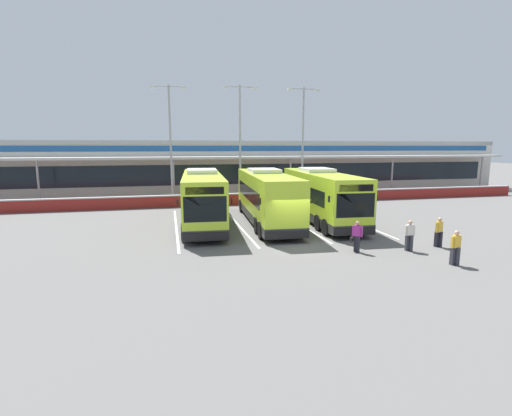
{
  "coord_description": "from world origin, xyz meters",
  "views": [
    {
      "loc": [
        -6.65,
        -19.1,
        5.38
      ],
      "look_at": [
        -1.46,
        3.0,
        1.6
      ],
      "focal_mm": 26.06,
      "sensor_mm": 36.0,
      "label": 1
    }
  ],
  "objects_px": {
    "coach_bus_leftmost": "(203,199)",
    "lamp_post_west": "(170,137)",
    "pedestrian_child": "(456,247)",
    "lamp_post_east": "(303,137)",
    "pedestrian_with_handbag": "(357,236)",
    "pedestrian_near_bin": "(409,234)",
    "coach_bus_centre": "(320,196)",
    "lamp_post_centre": "(240,137)",
    "pedestrian_in_dark_coat": "(439,231)",
    "coach_bus_left_centre": "(266,198)"
  },
  "relations": [
    {
      "from": "pedestrian_in_dark_coat",
      "to": "lamp_post_centre",
      "type": "xyz_separation_m",
      "value": [
        -7.32,
        18.55,
        5.42
      ]
    },
    {
      "from": "coach_bus_centre",
      "to": "pedestrian_near_bin",
      "type": "bearing_deg",
      "value": -81.29
    },
    {
      "from": "pedestrian_in_dark_coat",
      "to": "lamp_post_east",
      "type": "xyz_separation_m",
      "value": [
        -1.05,
        18.43,
        5.42
      ]
    },
    {
      "from": "coach_bus_centre",
      "to": "pedestrian_with_handbag",
      "type": "xyz_separation_m",
      "value": [
        -1.43,
        -8.19,
        -0.93
      ]
    },
    {
      "from": "coach_bus_centre",
      "to": "lamp_post_west",
      "type": "distance_m",
      "value": 16.13
    },
    {
      "from": "lamp_post_centre",
      "to": "pedestrian_in_dark_coat",
      "type": "bearing_deg",
      "value": -68.46
    },
    {
      "from": "pedestrian_in_dark_coat",
      "to": "pedestrian_child",
      "type": "height_order",
      "value": "same"
    },
    {
      "from": "coach_bus_centre",
      "to": "pedestrian_with_handbag",
      "type": "height_order",
      "value": "coach_bus_centre"
    },
    {
      "from": "coach_bus_leftmost",
      "to": "lamp_post_centre",
      "type": "bearing_deg",
      "value": 64.82
    },
    {
      "from": "pedestrian_with_handbag",
      "to": "lamp_post_east",
      "type": "height_order",
      "value": "lamp_post_east"
    },
    {
      "from": "pedestrian_with_handbag",
      "to": "pedestrian_child",
      "type": "height_order",
      "value": "same"
    },
    {
      "from": "pedestrian_near_bin",
      "to": "lamp_post_east",
      "type": "height_order",
      "value": "lamp_post_east"
    },
    {
      "from": "pedestrian_child",
      "to": "lamp_post_west",
      "type": "xyz_separation_m",
      "value": [
        -12.33,
        22.63,
        5.42
      ]
    },
    {
      "from": "coach_bus_centre",
      "to": "pedestrian_in_dark_coat",
      "type": "distance_m",
      "value": 9.01
    },
    {
      "from": "coach_bus_left_centre",
      "to": "pedestrian_child",
      "type": "xyz_separation_m",
      "value": [
        5.94,
        -11.27,
        -0.91
      ]
    },
    {
      "from": "pedestrian_child",
      "to": "lamp_post_west",
      "type": "bearing_deg",
      "value": 118.57
    },
    {
      "from": "coach_bus_centre",
      "to": "lamp_post_centre",
      "type": "distance_m",
      "value": 11.87
    },
    {
      "from": "pedestrian_near_bin",
      "to": "lamp_post_west",
      "type": "bearing_deg",
      "value": 120.31
    },
    {
      "from": "pedestrian_in_dark_coat",
      "to": "coach_bus_centre",
      "type": "bearing_deg",
      "value": 111.97
    },
    {
      "from": "pedestrian_child",
      "to": "lamp_post_centre",
      "type": "height_order",
      "value": "lamp_post_centre"
    },
    {
      "from": "lamp_post_east",
      "to": "pedestrian_child",
      "type": "bearing_deg",
      "value": -91.07
    },
    {
      "from": "coach_bus_leftmost",
      "to": "coach_bus_left_centre",
      "type": "height_order",
      "value": "same"
    },
    {
      "from": "pedestrian_with_handbag",
      "to": "pedestrian_child",
      "type": "xyz_separation_m",
      "value": [
        3.33,
        -2.98,
        0.02
      ]
    },
    {
      "from": "coach_bus_left_centre",
      "to": "pedestrian_near_bin",
      "type": "height_order",
      "value": "coach_bus_left_centre"
    },
    {
      "from": "pedestrian_near_bin",
      "to": "coach_bus_leftmost",
      "type": "bearing_deg",
      "value": 136.52
    },
    {
      "from": "pedestrian_with_handbag",
      "to": "pedestrian_near_bin",
      "type": "bearing_deg",
      "value": -9.02
    },
    {
      "from": "pedestrian_child",
      "to": "lamp_post_centre",
      "type": "relative_size",
      "value": 0.15
    },
    {
      "from": "coach_bus_leftmost",
      "to": "pedestrian_in_dark_coat",
      "type": "relative_size",
      "value": 7.59
    },
    {
      "from": "pedestrian_child",
      "to": "lamp_post_east",
      "type": "distance_m",
      "value": 21.97
    },
    {
      "from": "pedestrian_near_bin",
      "to": "pedestrian_in_dark_coat",
      "type": "bearing_deg",
      "value": 8.97
    },
    {
      "from": "coach_bus_leftmost",
      "to": "pedestrian_child",
      "type": "height_order",
      "value": "coach_bus_leftmost"
    },
    {
      "from": "coach_bus_centre",
      "to": "pedestrian_child",
      "type": "xyz_separation_m",
      "value": [
        1.9,
        -11.17,
        -0.91
      ]
    },
    {
      "from": "lamp_post_east",
      "to": "pedestrian_in_dark_coat",
      "type": "bearing_deg",
      "value": -86.73
    },
    {
      "from": "pedestrian_child",
      "to": "lamp_post_east",
      "type": "height_order",
      "value": "lamp_post_east"
    },
    {
      "from": "coach_bus_centre",
      "to": "lamp_post_west",
      "type": "xyz_separation_m",
      "value": [
        -10.42,
        11.46,
        4.5
      ]
    },
    {
      "from": "lamp_post_centre",
      "to": "pedestrian_child",
      "type": "bearing_deg",
      "value": -74.66
    },
    {
      "from": "pedestrian_child",
      "to": "pedestrian_with_handbag",
      "type": "bearing_deg",
      "value": 138.2
    },
    {
      "from": "pedestrian_with_handbag",
      "to": "pedestrian_near_bin",
      "type": "xyz_separation_m",
      "value": [
        2.75,
        -0.44,
        0.02
      ]
    },
    {
      "from": "pedestrian_with_handbag",
      "to": "pedestrian_child",
      "type": "bearing_deg",
      "value": -41.8
    },
    {
      "from": "pedestrian_in_dark_coat",
      "to": "lamp_post_centre",
      "type": "height_order",
      "value": "lamp_post_centre"
    },
    {
      "from": "coach_bus_leftmost",
      "to": "lamp_post_west",
      "type": "distance_m",
      "value": 11.87
    },
    {
      "from": "coach_bus_centre",
      "to": "pedestrian_near_bin",
      "type": "height_order",
      "value": "coach_bus_centre"
    },
    {
      "from": "coach_bus_centre",
      "to": "pedestrian_near_bin",
      "type": "xyz_separation_m",
      "value": [
        1.32,
        -8.63,
        -0.91
      ]
    },
    {
      "from": "pedestrian_near_bin",
      "to": "lamp_post_east",
      "type": "xyz_separation_m",
      "value": [
        0.98,
        18.75,
        5.42
      ]
    },
    {
      "from": "coach_bus_centre",
      "to": "pedestrian_with_handbag",
      "type": "relative_size",
      "value": 7.59
    },
    {
      "from": "pedestrian_with_handbag",
      "to": "lamp_post_west",
      "type": "height_order",
      "value": "lamp_post_west"
    },
    {
      "from": "pedestrian_child",
      "to": "lamp_post_east",
      "type": "relative_size",
      "value": 0.15
    },
    {
      "from": "coach_bus_leftmost",
      "to": "lamp_post_centre",
      "type": "relative_size",
      "value": 1.12
    },
    {
      "from": "pedestrian_child",
      "to": "coach_bus_left_centre",
      "type": "bearing_deg",
      "value": 117.79
    },
    {
      "from": "coach_bus_leftmost",
      "to": "lamp_post_west",
      "type": "height_order",
      "value": "lamp_post_west"
    }
  ]
}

